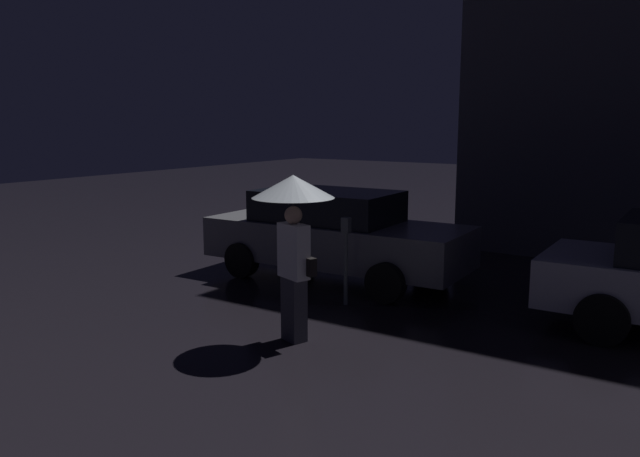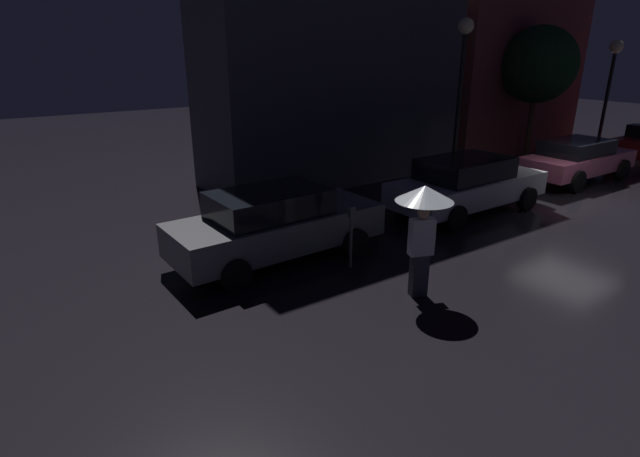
% 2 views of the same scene
% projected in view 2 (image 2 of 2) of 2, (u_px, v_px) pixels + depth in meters
% --- Properties ---
extents(ground_plane, '(60.00, 60.00, 0.00)m').
position_uv_depth(ground_plane, '(577.00, 202.00, 14.46)').
color(ground_plane, black).
extents(building_facade_left, '(8.81, 3.00, 10.06)m').
position_uv_depth(building_facade_left, '(334.00, 20.00, 15.61)').
color(building_facade_left, '#3D3D47').
rests_on(building_facade_left, ground).
extents(building_facade_right, '(7.29, 3.00, 8.70)m').
position_uv_depth(building_facade_right, '(504.00, 44.00, 20.44)').
color(building_facade_right, brown).
rests_on(building_facade_right, ground).
extents(parked_car_grey, '(4.56, 1.90, 1.51)m').
position_uv_depth(parked_car_grey, '(276.00, 223.00, 10.36)').
color(parked_car_grey, slate).
rests_on(parked_car_grey, ground).
extents(parked_car_silver, '(4.68, 1.98, 1.49)m').
position_uv_depth(parked_car_silver, '(467.00, 184.00, 13.39)').
color(parked_car_silver, '#B7B7BF').
rests_on(parked_car_silver, ground).
extents(parked_car_pink, '(4.44, 1.87, 1.38)m').
position_uv_depth(parked_car_pink, '(577.00, 159.00, 16.50)').
color(parked_car_pink, '#DB6684').
rests_on(parked_car_pink, ground).
extents(pedestrian_with_umbrella, '(0.99, 0.99, 2.05)m').
position_uv_depth(pedestrian_with_umbrella, '(424.00, 211.00, 8.50)').
color(pedestrian_with_umbrella, '#383842').
rests_on(pedestrian_with_umbrella, ground).
extents(parking_meter, '(0.12, 0.10, 1.30)m').
position_uv_depth(parking_meter, '(351.00, 230.00, 9.91)').
color(parking_meter, '#4C5154').
rests_on(parking_meter, ground).
extents(street_lamp_near, '(0.49, 0.49, 5.07)m').
position_uv_depth(street_lamp_near, '(462.00, 65.00, 15.40)').
color(street_lamp_near, black).
rests_on(street_lamp_near, ground).
extents(street_lamp_far, '(0.52, 0.52, 4.50)m').
position_uv_depth(street_lamp_far, '(612.00, 68.00, 20.10)').
color(street_lamp_far, black).
rests_on(street_lamp_far, ground).
extents(street_tree, '(2.79, 2.79, 5.01)m').
position_uv_depth(street_tree, '(539.00, 65.00, 18.49)').
color(street_tree, '#473323').
rests_on(street_tree, ground).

